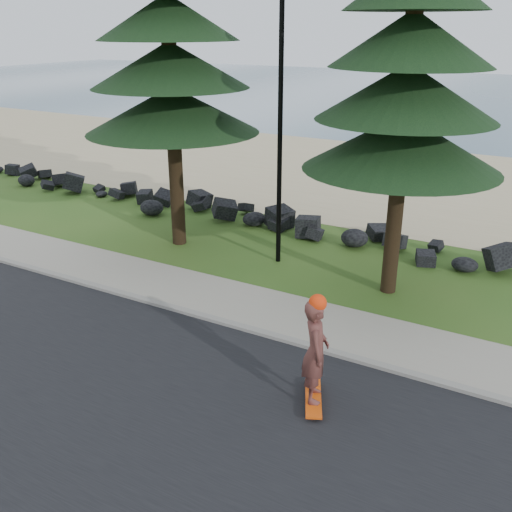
# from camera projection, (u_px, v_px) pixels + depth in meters

# --- Properties ---
(ground) EXTENTS (160.00, 160.00, 0.00)m
(ground) POSITION_uv_depth(u_px,v_px,m) (221.00, 303.00, 14.54)
(ground) COLOR #2F571B
(ground) RESTS_ON ground
(road) EXTENTS (160.00, 7.00, 0.02)m
(road) POSITION_uv_depth(u_px,v_px,m) (94.00, 395.00, 10.90)
(road) COLOR black
(road) RESTS_ON ground
(kerb) EXTENTS (160.00, 0.20, 0.10)m
(kerb) POSITION_uv_depth(u_px,v_px,m) (201.00, 316.00, 13.79)
(kerb) COLOR gray
(kerb) RESTS_ON ground
(sidewalk) EXTENTS (160.00, 2.00, 0.08)m
(sidewalk) POSITION_uv_depth(u_px,v_px,m) (225.00, 298.00, 14.68)
(sidewalk) COLOR #9F9885
(sidewalk) RESTS_ON ground
(beach_sand) EXTENTS (160.00, 15.00, 0.01)m
(beach_sand) POSITION_uv_depth(u_px,v_px,m) (390.00, 178.00, 26.25)
(beach_sand) COLOR tan
(beach_sand) RESTS_ON ground
(ocean) EXTENTS (160.00, 58.00, 0.01)m
(ocean) POSITION_uv_depth(u_px,v_px,m) (501.00, 97.00, 55.74)
(ocean) COLOR #3A5C6F
(ocean) RESTS_ON ground
(seawall_boulders) EXTENTS (60.00, 2.40, 1.10)m
(seawall_boulders) POSITION_uv_depth(u_px,v_px,m) (311.00, 237.00, 19.06)
(seawall_boulders) COLOR black
(seawall_boulders) RESTS_ON ground
(lamp_post) EXTENTS (0.25, 0.14, 8.14)m
(lamp_post) POSITION_uv_depth(u_px,v_px,m) (280.00, 121.00, 15.56)
(lamp_post) COLOR black
(lamp_post) RESTS_ON ground
(skateboarder) EXTENTS (0.77, 1.22, 2.24)m
(skateboarder) POSITION_uv_depth(u_px,v_px,m) (315.00, 351.00, 10.27)
(skateboarder) COLOR #E54D0D
(skateboarder) RESTS_ON ground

